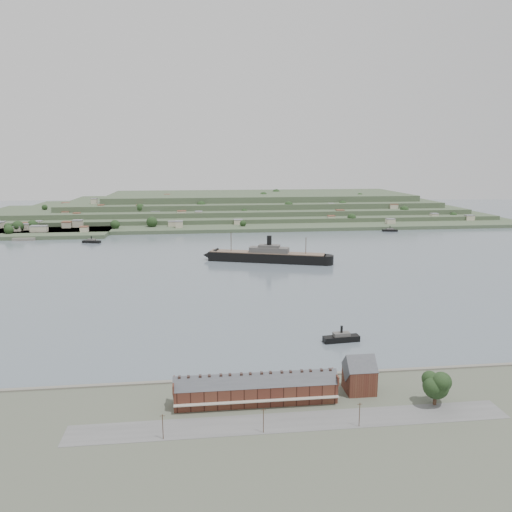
{
  "coord_description": "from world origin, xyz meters",
  "views": [
    {
      "loc": [
        -28.48,
        -323.72,
        84.34
      ],
      "look_at": [
        13.51,
        30.0,
        13.18
      ],
      "focal_mm": 35.0,
      "sensor_mm": 36.0,
      "label": 1
    }
  ],
  "objects": [
    {
      "name": "ground",
      "position": [
        0.0,
        0.0,
        0.0
      ],
      "size": [
        1400.0,
        1400.0,
        0.0
      ],
      "primitive_type": "plane",
      "color": "slate",
      "rests_on": "ground"
    },
    {
      "name": "near_shore",
      "position": [
        0.0,
        -186.75,
        1.01
      ],
      "size": [
        220.0,
        80.0,
        2.6
      ],
      "color": "#4C5142",
      "rests_on": "ground"
    },
    {
      "name": "terrace_row",
      "position": [
        -10.0,
        -168.02,
        6.84
      ],
      "size": [
        55.6,
        9.8,
        11.07
      ],
      "color": "#4D251B",
      "rests_on": "ground"
    },
    {
      "name": "gabled_building",
      "position": [
        27.5,
        -164.0,
        8.19
      ],
      "size": [
        10.4,
        10.18,
        14.09
      ],
      "color": "#4D251B",
      "rests_on": "ground"
    },
    {
      "name": "far_peninsula",
      "position": [
        27.91,
        393.1,
        11.88
      ],
      "size": [
        760.0,
        309.0,
        30.0
      ],
      "color": "#34462F",
      "rests_on": "ground"
    },
    {
      "name": "steamship",
      "position": [
        24.53,
        70.85,
        4.8
      ],
      "size": [
        105.04,
        44.21,
        25.98
      ],
      "color": "black",
      "rests_on": "ground"
    },
    {
      "name": "tugboat",
      "position": [
        36.66,
        -110.77,
        1.87
      ],
      "size": [
        17.34,
        6.06,
        7.65
      ],
      "color": "black",
      "rests_on": "ground"
    },
    {
      "name": "ferry_west",
      "position": [
        -133.46,
        181.15,
        1.65
      ],
      "size": [
        18.94,
        10.4,
        6.85
      ],
      "color": "black",
      "rests_on": "ground"
    },
    {
      "name": "ferry_east",
      "position": [
        190.89,
        220.52,
        1.55
      ],
      "size": [
        17.73,
        7.52,
        6.44
      ],
      "color": "black",
      "rests_on": "ground"
    },
    {
      "name": "fig_tree",
      "position": [
        50.08,
        -176.89,
        9.36
      ],
      "size": [
        10.8,
        9.35,
        12.06
      ],
      "color": "#402B1D",
      "rests_on": "ground"
    }
  ]
}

